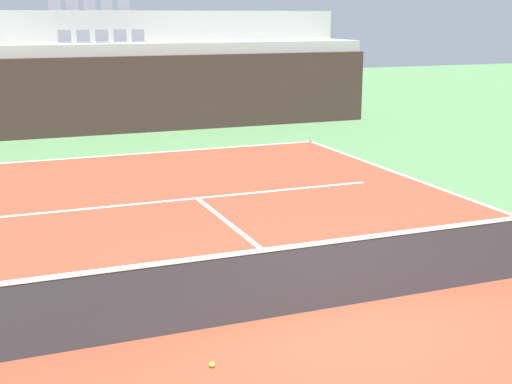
{
  "coord_description": "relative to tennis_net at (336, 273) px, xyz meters",
  "views": [
    {
      "loc": [
        -4.34,
        -8.01,
        3.87
      ],
      "look_at": [
        -0.37,
        2.0,
        1.2
      ],
      "focal_mm": 50.01,
      "sensor_mm": 36.0,
      "label": 1
    }
  ],
  "objects": [
    {
      "name": "stands_tier_upper",
      "position": [
        0.0,
        19.59,
        1.52
      ],
      "size": [
        18.79,
        2.4,
        4.05
      ],
      "primitive_type": "cube",
      "color": "#9E9E99",
      "rests_on": "ground_plane"
    },
    {
      "name": "tennis_net",
      "position": [
        0.0,
        0.0,
        0.0
      ],
      "size": [
        11.08,
        0.08,
        1.07
      ],
      "color": "black",
      "rests_on": "court_surface"
    },
    {
      "name": "service_line_far",
      "position": [
        0.0,
        6.4,
        -0.5
      ],
      "size": [
        8.26,
        0.1,
        0.0
      ],
      "primitive_type": "cube",
      "color": "white",
      "rests_on": "court_surface"
    },
    {
      "name": "court_surface",
      "position": [
        0.0,
        0.0,
        -0.5
      ],
      "size": [
        11.0,
        24.0,
        0.01
      ],
      "primitive_type": "cube",
      "color": "brown",
      "rests_on": "ground_plane"
    },
    {
      "name": "centre_service_line",
      "position": [
        0.0,
        3.2,
        -0.5
      ],
      "size": [
        0.1,
        6.4,
        0.0
      ],
      "primitive_type": "cube",
      "color": "white",
      "rests_on": "court_surface"
    },
    {
      "name": "ground_plane",
      "position": [
        0.0,
        0.0,
        -0.51
      ],
      "size": [
        80.0,
        80.0,
        0.0
      ],
      "primitive_type": "plane",
      "color": "#477042"
    },
    {
      "name": "seating_row_upper",
      "position": [
        0.0,
        19.68,
        3.67
      ],
      "size": [
        2.97,
        0.44,
        0.44
      ],
      "color": "slate",
      "rests_on": "stands_tier_upper"
    },
    {
      "name": "back_wall",
      "position": [
        0.0,
        15.84,
        0.77
      ],
      "size": [
        18.79,
        0.3,
        2.56
      ],
      "primitive_type": "cube",
      "color": "#33231E",
      "rests_on": "ground_plane"
    },
    {
      "name": "baseline_far",
      "position": [
        0.0,
        11.95,
        -0.5
      ],
      "size": [
        11.0,
        0.1,
        0.0
      ],
      "primitive_type": "cube",
      "color": "white",
      "rests_on": "court_surface"
    },
    {
      "name": "stands_tier_lower",
      "position": [
        0.0,
        17.19,
        0.97
      ],
      "size": [
        18.79,
        2.4,
        2.96
      ],
      "primitive_type": "cube",
      "color": "#9E9E99",
      "rests_on": "ground_plane"
    },
    {
      "name": "seating_row_lower",
      "position": [
        0.0,
        17.28,
        2.58
      ],
      "size": [
        2.97,
        0.44,
        0.44
      ],
      "color": "slate",
      "rests_on": "stands_tier_lower"
    },
    {
      "name": "tennis_ball_1",
      "position": [
        -2.1,
        -1.02,
        -0.47
      ],
      "size": [
        0.07,
        0.07,
        0.07
      ],
      "primitive_type": "sphere",
      "color": "#CCE033",
      "rests_on": "court_surface"
    }
  ]
}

